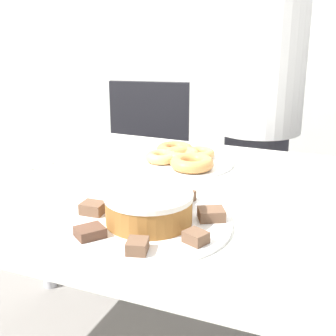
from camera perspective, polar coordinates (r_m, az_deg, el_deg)
name	(u,v)px	position (r m, az deg, el deg)	size (l,w,h in m)	color
table	(183,215)	(1.30, 1.82, -5.80)	(1.76, 0.98, 0.75)	silver
person_standing	(258,117)	(1.98, 10.89, 6.14)	(0.36, 0.36, 1.54)	#383842
office_chair_left	(144,182)	(2.29, -2.94, -1.76)	(0.53, 0.53, 0.90)	black
plate_cake	(149,224)	(1.06, -2.31, -6.82)	(0.37, 0.37, 0.01)	white
plate_donuts	(181,162)	(1.50, 1.62, 0.80)	(0.34, 0.34, 0.01)	white
frosted_cake	(149,208)	(1.04, -2.34, -4.85)	(0.20, 0.20, 0.07)	#9E662D
lamington_0	(90,232)	(1.00, -9.49, -7.70)	(0.07, 0.07, 0.02)	brown
lamington_1	(137,246)	(0.92, -3.76, -9.48)	(0.05, 0.06, 0.02)	brown
lamington_2	(196,237)	(0.96, 3.41, -8.41)	(0.06, 0.05, 0.02)	brown
lamington_3	(211,214)	(1.07, 5.31, -5.62)	(0.07, 0.07, 0.03)	brown
lamington_4	(182,197)	(1.16, 1.69, -3.55)	(0.06, 0.07, 0.03)	brown
lamington_5	(133,195)	(1.17, -4.28, -3.25)	(0.06, 0.06, 0.03)	brown
lamington_6	(93,208)	(1.11, -9.14, -4.84)	(0.05, 0.05, 0.03)	brown
donut_0	(181,155)	(1.49, 1.63, 1.62)	(0.11, 0.11, 0.04)	tan
donut_1	(175,150)	(1.55, 0.83, 2.27)	(0.12, 0.12, 0.04)	#C68447
donut_2	(161,157)	(1.48, -0.80, 1.36)	(0.10, 0.10, 0.03)	#E5AD66
donut_3	(192,163)	(1.41, 2.94, 0.62)	(0.13, 0.13, 0.04)	#D18E4C
donut_4	(199,153)	(1.52, 3.78, 1.80)	(0.10, 0.10, 0.03)	tan
napkin	(27,163)	(1.56, -16.81, 0.61)	(0.16, 0.14, 0.01)	white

